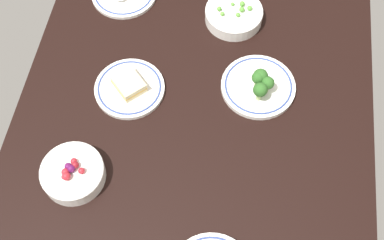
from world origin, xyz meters
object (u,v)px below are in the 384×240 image
plate_sandwich (129,87)px  plate_broccoli (259,85)px  bowl_berries (73,173)px  bowl_peas (234,14)px

plate_sandwich → plate_broccoli: bearing=98.8°
plate_broccoli → bowl_berries: plate_broccoli is taller
plate_sandwich → bowl_peas: (-29.18, 25.71, 1.04)cm
plate_sandwich → bowl_peas: bearing=138.6°
plate_broccoli → bowl_peas: 25.56cm
bowl_berries → plate_broccoli: bearing=127.2°
plate_sandwich → plate_broccoli: 35.63cm
bowl_berries → plate_sandwich: bearing=163.2°
plate_broccoli → bowl_berries: bearing=-52.8°
plate_sandwich → bowl_peas: bowl_peas is taller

